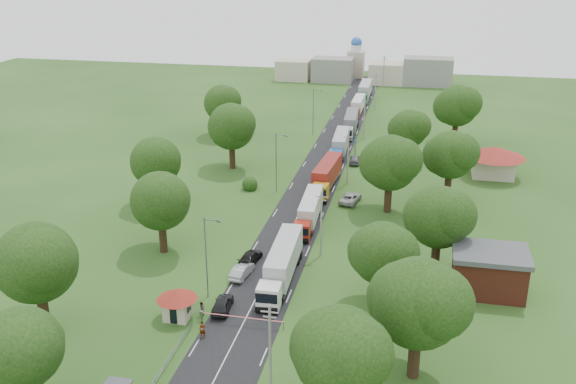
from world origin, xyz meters
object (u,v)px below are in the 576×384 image
(boom_barrier, at_px, (230,317))
(pedestrian_near, at_px, (203,330))
(guard_booth, at_px, (177,300))
(car_lane_front, at_px, (222,304))
(info_sign, at_px, (355,144))
(truck_0, at_px, (282,264))
(car_lane_mid, at_px, (242,271))

(boom_barrier, xyz_separation_m, pedestrian_near, (-1.96, -3.12, 0.04))
(boom_barrier, distance_m, guard_booth, 5.98)
(guard_booth, height_order, car_lane_front, guard_booth)
(boom_barrier, xyz_separation_m, info_sign, (6.56, 60.00, 2.11))
(truck_0, bearing_deg, pedestrian_near, -111.42)
(car_lane_front, height_order, pedestrian_near, pedestrian_near)
(info_sign, xyz_separation_m, pedestrian_near, (-8.52, -63.12, -2.07))
(boom_barrier, height_order, guard_booth, guard_booth)
(truck_0, xyz_separation_m, car_lane_front, (-4.97, -8.04, -1.49))
(car_lane_front, bearing_deg, pedestrian_near, 80.92)
(car_lane_mid, bearing_deg, info_sign, -92.19)
(info_sign, height_order, pedestrian_near, info_sign)
(info_sign, bearing_deg, truck_0, -93.67)
(boom_barrier, relative_size, guard_booth, 2.10)
(car_lane_mid, bearing_deg, pedestrian_near, 95.88)
(car_lane_mid, bearing_deg, boom_barrier, 106.12)
(info_sign, distance_m, pedestrian_near, 63.73)
(boom_barrier, height_order, info_sign, info_sign)
(boom_barrier, xyz_separation_m, car_lane_mid, (-1.64, 10.48, -0.13))
(boom_barrier, relative_size, truck_0, 0.59)
(car_lane_mid, bearing_deg, guard_booth, 75.37)
(info_sign, bearing_deg, car_lane_mid, -99.40)
(guard_booth, height_order, truck_0, truck_0)
(guard_booth, bearing_deg, car_lane_front, 30.09)
(guard_booth, distance_m, pedestrian_near, 5.13)
(info_sign, relative_size, car_lane_mid, 0.89)
(truck_0, distance_m, pedestrian_near, 14.70)
(truck_0, height_order, car_lane_mid, truck_0)
(car_lane_front, bearing_deg, info_sign, -103.35)
(car_lane_front, distance_m, car_lane_mid, 8.02)
(guard_booth, bearing_deg, info_sign, 78.32)
(boom_barrier, bearing_deg, car_lane_mid, 98.91)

